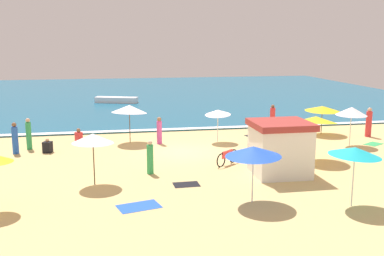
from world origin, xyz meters
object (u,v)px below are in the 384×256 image
parked_bicycle (227,157)px  lifeguard_cabana (280,148)px  beach_umbrella_5 (253,151)px  beachgoer_5 (272,119)px  beach_umbrella_9 (355,152)px  beachgoer_1 (159,131)px  beach_umbrella_3 (218,112)px  beach_umbrella_6 (316,119)px  beachgoer_8 (15,139)px  beach_umbrella_0 (129,109)px  beachgoer_0 (150,158)px  beach_umbrella_2 (93,138)px  beach_umbrella_7 (352,111)px  beachgoer_7 (29,134)px  small_boat_0 (116,100)px  beachgoer_3 (48,147)px  beach_umbrella_8 (322,109)px  beachgoer_2 (79,136)px

parked_bicycle → lifeguard_cabana: bearing=-47.4°
beach_umbrella_5 → beachgoer_5: size_ratio=1.50×
beach_umbrella_9 → beachgoer_1: bearing=116.9°
beach_umbrella_3 → beach_umbrella_6: (3.98, -5.19, 0.31)m
parked_bicycle → beachgoer_8: (-11.07, 4.35, 0.46)m
beach_umbrella_0 → beach_umbrella_5: 12.26m
beachgoer_5 → beach_umbrella_3: bearing=-152.7°
beachgoer_0 → beachgoer_1: 6.33m
lifeguard_cabana → beach_umbrella_2: (-8.55, 0.03, 0.79)m
parked_bicycle → beachgoer_0: 4.14m
beach_umbrella_3 → beachgoer_0: bearing=-128.1°
beach_umbrella_7 → beachgoer_7: beach_umbrella_7 is taller
beachgoer_1 → small_boat_0: 18.62m
beach_umbrella_3 → beach_umbrella_6: 6.55m
beach_umbrella_3 → beachgoer_3: 10.25m
beachgoer_1 → beach_umbrella_8: bearing=4.6°
beach_umbrella_6 → beachgoer_8: bearing=164.6°
lifeguard_cabana → beach_umbrella_2: lifeguard_cabana is taller
beachgoer_3 → small_boat_0: (4.25, 19.52, 0.04)m
beach_umbrella_7 → beachgoer_7: bearing=172.4°
beach_umbrella_9 → beachgoer_1: size_ratio=1.43×
beachgoer_5 → beachgoer_7: 15.82m
beach_umbrella_3 → beachgoer_2: size_ratio=2.73×
beach_umbrella_6 → parked_bicycle: 5.07m
beach_umbrella_7 → parked_bicycle: 8.95m
beachgoer_7 → beach_umbrella_2: bearing=-62.2°
beach_umbrella_6 → beach_umbrella_7: (3.60, 2.75, -0.09)m
parked_bicycle → beachgoer_5: 9.12m
beach_umbrella_3 → beach_umbrella_8: size_ratio=0.79×
beachgoer_1 → beachgoer_2: bearing=162.1°
beach_umbrella_8 → beachgoer_3: (-17.54, -1.93, -1.40)m
beachgoer_0 → small_boat_0: size_ratio=0.37×
beach_umbrella_7 → beachgoer_5: size_ratio=1.24×
beach_umbrella_3 → beachgoer_1: (-3.63, 0.13, -1.07)m
beach_umbrella_5 → beach_umbrella_0: bearing=109.8°
beach_umbrella_6 → beachgoer_1: bearing=145.1°
beachgoer_0 → beach_umbrella_5: bearing=-52.5°
beachgoer_3 → beachgoer_0: bearing=-44.3°
beach_umbrella_8 → beachgoer_8: (-19.27, -1.86, -0.90)m
beach_umbrella_0 → parked_bicycle: bearing=-52.4°
beach_umbrella_3 → parked_bicycle: (-0.75, -5.20, -1.49)m
beach_umbrella_7 → beachgoer_0: 12.96m
beach_umbrella_0 → beach_umbrella_7: bearing=-14.0°
beachgoer_3 → beachgoer_8: beachgoer_8 is taller
beachgoer_2 → beachgoer_3: (-1.56, -2.63, -0.02)m
beachgoer_5 → beachgoer_1: bearing=-165.0°
beachgoer_1 → beachgoer_7: (-7.60, -0.06, 0.08)m
beach_umbrella_0 → beachgoer_0: beach_umbrella_0 is taller
beach_umbrella_7 → beach_umbrella_3: bearing=162.2°
beach_umbrella_6 → beach_umbrella_8: beach_umbrella_6 is taller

